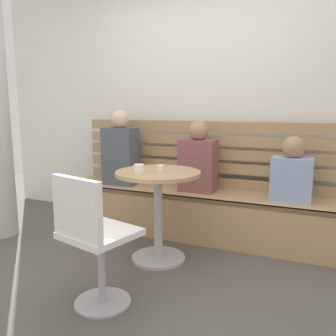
{
  "coord_description": "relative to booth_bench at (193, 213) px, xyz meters",
  "views": [
    {
      "loc": [
        1.11,
        -1.96,
        1.25
      ],
      "look_at": [
        -0.03,
        0.66,
        0.75
      ],
      "focal_mm": 37.89,
      "sensor_mm": 36.0,
      "label": 1
    }
  ],
  "objects": [
    {
      "name": "ground",
      "position": [
        0.0,
        -1.2,
        -0.22
      ],
      "size": [
        8.0,
        8.0,
        0.0
      ],
      "primitive_type": "plane",
      "color": "#514C47"
    },
    {
      "name": "back_wall",
      "position": [
        0.0,
        0.44,
        1.23
      ],
      "size": [
        5.2,
        0.1,
        2.9
      ],
      "primitive_type": "cube",
      "color": "silver",
      "rests_on": "ground"
    },
    {
      "name": "booth_bench",
      "position": [
        0.0,
        0.0,
        0.0
      ],
      "size": [
        2.7,
        0.52,
        0.44
      ],
      "color": "tan",
      "rests_on": "ground"
    },
    {
      "name": "booth_backrest",
      "position": [
        0.0,
        0.24,
        0.56
      ],
      "size": [
        2.65,
        0.04,
        0.66
      ],
      "color": "#A68157",
      "rests_on": "booth_bench"
    },
    {
      "name": "cafe_table",
      "position": [
        -0.07,
        -0.66,
        0.3
      ],
      "size": [
        0.68,
        0.68,
        0.74
      ],
      "color": "#ADADB2",
      "rests_on": "ground"
    },
    {
      "name": "white_chair",
      "position": [
        -0.13,
        -1.47,
        0.24
      ],
      "size": [
        0.49,
        0.49,
        0.85
      ],
      "color": "#ADADB2",
      "rests_on": "ground"
    },
    {
      "name": "person_adult",
      "position": [
        -0.81,
        -0.0,
        0.57
      ],
      "size": [
        0.34,
        0.22,
        0.77
      ],
      "color": "#4C515B",
      "rests_on": "booth_bench"
    },
    {
      "name": "person_child_left",
      "position": [
        0.03,
        0.03,
        0.52
      ],
      "size": [
        0.34,
        0.22,
        0.68
      ],
      "color": "brown",
      "rests_on": "booth_bench"
    },
    {
      "name": "person_child_middle",
      "position": [
        0.89,
        0.0,
        0.46
      ],
      "size": [
        0.34,
        0.22,
        0.56
      ],
      "color": "#8C9EC6",
      "rests_on": "booth_bench"
    },
    {
      "name": "cup_espresso_small",
      "position": [
        -0.05,
        -0.66,
        0.55
      ],
      "size": [
        0.06,
        0.06,
        0.05
      ],
      "primitive_type": "cylinder",
      "color": "silver",
      "rests_on": "cafe_table"
    },
    {
      "name": "cup_ceramic_white",
      "position": [
        -0.17,
        -0.79,
        0.55
      ],
      "size": [
        0.08,
        0.08,
        0.07
      ],
      "primitive_type": "cylinder",
      "color": "white",
      "rests_on": "cafe_table"
    }
  ]
}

